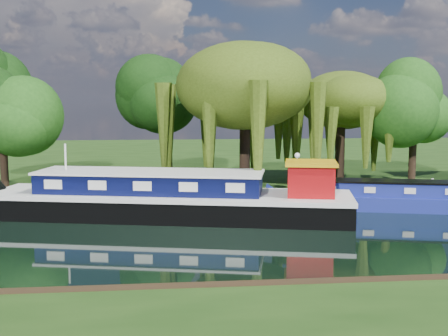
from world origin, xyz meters
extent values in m
plane|color=black|center=(0.00, 0.00, 0.00)|extent=(120.00, 120.00, 0.00)
cube|color=#19370F|center=(0.00, 34.00, 0.23)|extent=(120.00, 52.00, 0.45)
cube|color=black|center=(-8.06, 4.82, 0.50)|extent=(20.46, 8.74, 1.33)
cube|color=silver|center=(-8.06, 4.82, 1.28)|extent=(20.59, 8.85, 0.24)
cube|color=#070C35|center=(-9.15, 5.06, 1.94)|extent=(12.78, 5.85, 1.05)
cube|color=silver|center=(-9.15, 5.06, 2.53)|extent=(13.05, 6.12, 0.13)
cube|color=#970B0D|center=(-0.49, 3.10, 2.24)|extent=(2.92, 2.92, 1.66)
cube|color=gold|center=(-0.49, 3.10, 3.16)|extent=(3.25, 3.25, 0.18)
cylinder|color=silver|center=(-13.91, 6.14, 2.74)|extent=(0.11, 0.11, 2.66)
cube|color=navy|center=(4.91, 5.72, 0.36)|extent=(13.09, 5.33, 0.97)
cube|color=navy|center=(4.91, 5.72, 1.25)|extent=(9.19, 3.84, 0.81)
cube|color=black|center=(4.91, 5.72, 1.71)|extent=(9.32, 3.97, 0.11)
cube|color=silver|center=(1.41, 5.76, 1.29)|extent=(0.64, 0.21, 0.35)
cube|color=silver|center=(3.61, 5.19, 1.29)|extent=(0.64, 0.21, 0.35)
cube|color=silver|center=(5.80, 4.63, 1.29)|extent=(0.64, 0.21, 0.35)
imported|color=#970B0D|center=(-12.84, 5.43, 0.00)|extent=(3.04, 2.32, 0.59)
cylinder|color=black|center=(-3.05, 10.50, 3.25)|extent=(0.73, 0.73, 5.60)
ellipsoid|color=#33460F|center=(-3.05, 10.50, 7.29)|extent=(7.82, 7.82, 5.05)
cylinder|color=black|center=(4.61, 14.25, 2.67)|extent=(0.63, 0.63, 4.43)
ellipsoid|color=#33460F|center=(4.61, 14.25, 5.87)|extent=(6.05, 6.05, 3.91)
cylinder|color=black|center=(-18.86, 11.75, 3.25)|extent=(0.47, 0.47, 5.60)
ellipsoid|color=#1A4611|center=(-18.86, 11.75, 5.54)|extent=(4.58, 4.58, 4.58)
cylinder|color=black|center=(-8.08, 17.94, 3.77)|extent=(0.61, 0.61, 6.65)
ellipsoid|color=black|center=(-8.08, 17.94, 6.49)|extent=(5.32, 5.32, 5.32)
cylinder|color=black|center=(9.80, 13.27, 3.43)|extent=(0.59, 0.59, 5.96)
ellipsoid|color=#1A4611|center=(9.80, 13.27, 5.87)|extent=(4.77, 4.77, 4.77)
cylinder|color=silver|center=(0.50, 10.50, 1.55)|extent=(0.10, 0.10, 2.20)
sphere|color=white|center=(0.50, 10.50, 2.83)|extent=(0.36, 0.36, 0.36)
cylinder|color=silver|center=(-10.00, 8.40, 0.95)|extent=(0.16, 0.16, 1.00)
cylinder|color=silver|center=(-4.00, 8.40, 0.95)|extent=(0.16, 0.16, 1.00)
cylinder|color=silver|center=(3.00, 8.40, 0.95)|extent=(0.16, 0.16, 1.00)
cylinder|color=silver|center=(9.00, 8.40, 0.95)|extent=(0.16, 0.16, 1.00)
camera|label=1|loc=(-8.16, -26.17, 6.55)|focal=45.00mm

